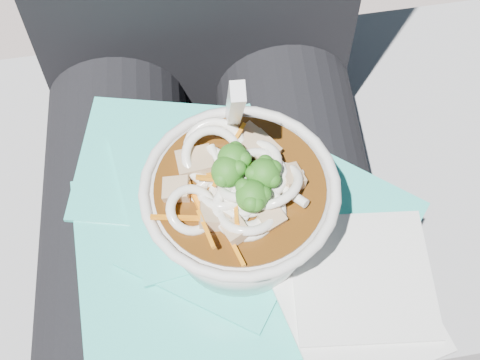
{
  "coord_description": "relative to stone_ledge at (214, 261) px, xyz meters",
  "views": [
    {
      "loc": [
        0.0,
        -0.26,
        1.14
      ],
      "look_at": [
        0.03,
        -0.0,
        0.71
      ],
      "focal_mm": 50.0,
      "sensor_mm": 36.0,
      "label": 1
    }
  ],
  "objects": [
    {
      "name": "udon_bowl",
      "position": [
        0.03,
        -0.15,
        0.45
      ],
      "size": [
        0.18,
        0.18,
        0.2
      ],
      "color": "silver",
      "rests_on": "plastic_bag"
    },
    {
      "name": "plastic_bag",
      "position": [
        0.01,
        -0.15,
        0.38
      ],
      "size": [
        0.34,
        0.37,
        0.01
      ],
      "color": "#2EC1B1",
      "rests_on": "lap"
    },
    {
      "name": "stone_ledge",
      "position": [
        0.0,
        0.0,
        0.0
      ],
      "size": [
        1.04,
        0.58,
        0.44
      ],
      "primitive_type": "cube",
      "rotation": [
        0.0,
        0.0,
        0.08
      ],
      "color": "gray",
      "rests_on": "ground"
    },
    {
      "name": "lap",
      "position": [
        0.0,
        -0.15,
        0.3
      ],
      "size": [
        0.35,
        0.48,
        0.16
      ],
      "color": "black",
      "rests_on": "stone_ledge"
    },
    {
      "name": "person_body",
      "position": [
        -0.0,
        -0.06,
        0.32
      ],
      "size": [
        0.34,
        0.94,
        0.99
      ],
      "color": "black",
      "rests_on": "ground"
    },
    {
      "name": "napkins",
      "position": [
        0.12,
        -0.22,
        0.39
      ],
      "size": [
        0.15,
        0.16,
        0.01
      ],
      "color": "silver",
      "rests_on": "plastic_bag"
    }
  ]
}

